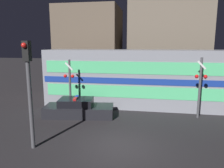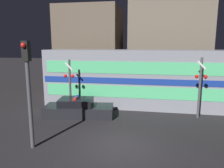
{
  "view_description": "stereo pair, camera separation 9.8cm",
  "coord_description": "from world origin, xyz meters",
  "px_view_note": "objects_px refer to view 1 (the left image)",
  "views": [
    {
      "loc": [
        1.31,
        -9.74,
        4.92
      ],
      "look_at": [
        -1.37,
        5.77,
        2.0
      ],
      "focal_mm": 35.0,
      "sensor_mm": 36.0,
      "label": 1
    },
    {
      "loc": [
        1.41,
        -9.73,
        4.92
      ],
      "look_at": [
        -1.37,
        5.77,
        2.0
      ],
      "focal_mm": 35.0,
      "sensor_mm": 36.0,
      "label": 2
    }
  ],
  "objects_px": {
    "police_car": "(78,109)",
    "crossing_signal_near": "(200,85)",
    "traffic_light_corner": "(29,85)",
    "train": "(141,78)"
  },
  "relations": [
    {
      "from": "crossing_signal_near",
      "to": "traffic_light_corner",
      "type": "relative_size",
      "value": 0.8
    },
    {
      "from": "train",
      "to": "traffic_light_corner",
      "type": "bearing_deg",
      "value": -119.82
    },
    {
      "from": "police_car",
      "to": "traffic_light_corner",
      "type": "bearing_deg",
      "value": -105.13
    },
    {
      "from": "police_car",
      "to": "crossing_signal_near",
      "type": "xyz_separation_m",
      "value": [
        8.03,
        0.95,
        1.73
      ]
    },
    {
      "from": "police_car",
      "to": "traffic_light_corner",
      "type": "xyz_separation_m",
      "value": [
        -0.65,
        -4.86,
        2.56
      ]
    },
    {
      "from": "police_car",
      "to": "crossing_signal_near",
      "type": "relative_size",
      "value": 1.2
    },
    {
      "from": "traffic_light_corner",
      "to": "police_car",
      "type": "bearing_deg",
      "value": 82.4
    },
    {
      "from": "train",
      "to": "traffic_light_corner",
      "type": "relative_size",
      "value": 2.98
    },
    {
      "from": "police_car",
      "to": "traffic_light_corner",
      "type": "relative_size",
      "value": 0.96
    },
    {
      "from": "police_car",
      "to": "traffic_light_corner",
      "type": "distance_m",
      "value": 5.53
    }
  ]
}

